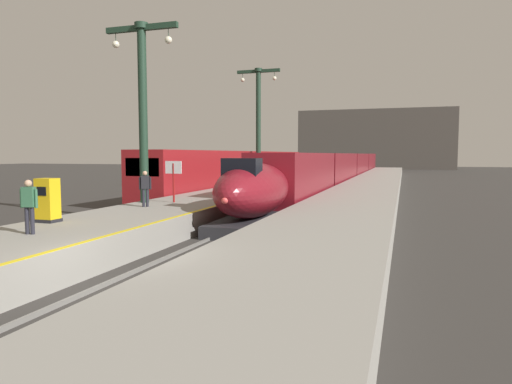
{
  "coord_description": "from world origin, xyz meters",
  "views": [
    {
      "loc": [
        6.78,
        -9.74,
        3.52
      ],
      "look_at": [
        0.37,
        10.24,
        1.8
      ],
      "focal_mm": 32.42,
      "sensor_mm": 36.0,
      "label": 1
    }
  ],
  "objects": [
    {
      "name": "platform_right",
      "position": [
        4.05,
        24.75,
        0.53
      ],
      "size": [
        4.8,
        110.0,
        1.05
      ],
      "primitive_type": "cube",
      "color": "gray",
      "rests_on": "ground"
    },
    {
      "name": "platform_left",
      "position": [
        -4.05,
        24.75,
        0.53
      ],
      "size": [
        4.8,
        110.0,
        1.05
      ],
      "primitive_type": "cube",
      "color": "gray",
      "rests_on": "ground"
    },
    {
      "name": "passenger_near_edge",
      "position": [
        -3.45,
        19.93,
        2.04
      ],
      "size": [
        0.56,
        0.28,
        1.69
      ],
      "color": "#23232D",
      "rests_on": "platform_left"
    },
    {
      "name": "station_column_far",
      "position": [
        -5.9,
        30.49,
        7.09
      ],
      "size": [
        4.0,
        0.68,
        10.15
      ],
      "color": "#1E3828",
      "rests_on": "platform_left"
    },
    {
      "name": "terminus_back_wall",
      "position": [
        0.0,
        102.0,
        7.0
      ],
      "size": [
        36.0,
        2.0,
        14.0
      ],
      "primitive_type": "cube",
      "color": "#4C4742",
      "rests_on": "ground"
    },
    {
      "name": "ground_plane",
      "position": [
        0.0,
        0.0,
        0.0
      ],
      "size": [
        260.0,
        260.0,
        0.0
      ],
      "primitive_type": "plane",
      "color": "#33302D"
    },
    {
      "name": "rail_main_left",
      "position": [
        -0.75,
        27.5,
        0.06
      ],
      "size": [
        0.08,
        110.0,
        0.12
      ],
      "primitive_type": "cube",
      "color": "slate",
      "rests_on": "ground"
    },
    {
      "name": "rail_main_right",
      "position": [
        0.75,
        27.5,
        0.06
      ],
      "size": [
        0.08,
        110.0,
        0.12
      ],
      "primitive_type": "cube",
      "color": "slate",
      "rests_on": "ground"
    },
    {
      "name": "platform_left_safety_stripe",
      "position": [
        -1.77,
        24.75,
        1.05
      ],
      "size": [
        0.2,
        107.8,
        0.01
      ],
      "primitive_type": "cube",
      "color": "yellow",
      "rests_on": "platform_left"
    },
    {
      "name": "departure_info_board",
      "position": [
        -4.46,
        11.47,
        2.56
      ],
      "size": [
        0.9,
        0.1,
        2.12
      ],
      "color": "maroon",
      "rests_on": "platform_left"
    },
    {
      "name": "passenger_far_waiting",
      "position": [
        -4.78,
        9.25,
        2.04
      ],
      "size": [
        0.49,
        0.4,
        1.69
      ],
      "color": "#23232D",
      "rests_on": "platform_left"
    },
    {
      "name": "rolling_suitcase",
      "position": [
        -2.56,
        20.18,
        1.35
      ],
      "size": [
        0.4,
        0.22,
        0.98
      ],
      "color": "#4C4C51",
      "rests_on": "platform_left"
    },
    {
      "name": "highspeed_train_main",
      "position": [
        0.0,
        44.45,
        1.97
      ],
      "size": [
        2.92,
        76.0,
        3.6
      ],
      "color": "maroon",
      "rests_on": "ground"
    },
    {
      "name": "regional_train_adjacent",
      "position": [
        -8.1,
        32.54,
        2.13
      ],
      "size": [
        2.85,
        36.6,
        3.8
      ],
      "color": "maroon",
      "rests_on": "ground"
    },
    {
      "name": "passenger_mid_platform",
      "position": [
        -4.21,
        1.59,
        2.04
      ],
      "size": [
        0.56,
        0.29,
        1.69
      ],
      "color": "#23232D",
      "rests_on": "platform_left"
    },
    {
      "name": "rail_secondary_right",
      "position": [
        -7.35,
        27.5,
        0.06
      ],
      "size": [
        0.08,
        110.0,
        0.12
      ],
      "primitive_type": "cube",
      "color": "slate",
      "rests_on": "ground"
    },
    {
      "name": "station_column_mid",
      "position": [
        -5.9,
        11.02,
        6.48
      ],
      "size": [
        4.0,
        0.68,
        9.01
      ],
      "color": "#1E3828",
      "rests_on": "platform_left"
    },
    {
      "name": "rail_secondary_left",
      "position": [
        -8.85,
        27.5,
        0.06
      ],
      "size": [
        0.08,
        110.0,
        0.12
      ],
      "primitive_type": "cube",
      "color": "slate",
      "rests_on": "ground"
    },
    {
      "name": "ticket_machine_yellow",
      "position": [
        -5.55,
        3.86,
        1.79
      ],
      "size": [
        0.76,
        0.62,
        1.6
      ],
      "color": "yellow",
      "rests_on": "platform_left"
    }
  ]
}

